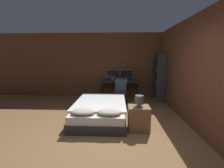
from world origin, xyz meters
TOP-DOWN VIEW (x-y plane):
  - ground_plane at (0.00, 0.00)m, footprint 20.00×20.00m
  - wall_back at (0.00, 3.86)m, footprint 12.00×0.06m
  - wall_side_right at (1.96, 1.50)m, footprint 0.06×12.00m
  - bed at (-0.36, 1.40)m, footprint 1.40×2.08m
  - nightstand at (0.63, 0.73)m, footprint 0.49×0.40m
  - bedside_lamp at (0.63, 0.73)m, footprint 0.20×0.20m
  - desk at (0.20, 3.51)m, footprint 1.60×0.56m
  - monitor_left at (-0.09, 3.69)m, footprint 0.55×0.16m
  - monitor_right at (0.50, 3.69)m, footprint 0.55×0.16m
  - keyboard at (0.20, 3.33)m, footprint 0.38×0.13m
  - computer_mouse at (0.48, 3.33)m, footprint 0.07×0.05m
  - office_chair at (0.24, 2.82)m, footprint 0.52×0.52m
  - bookshelf at (1.74, 3.22)m, footprint 0.34×0.78m

SIDE VIEW (x-z plane):
  - ground_plane at x=0.00m, z-range 0.00..0.00m
  - bed at x=-0.36m, z-range -0.04..0.50m
  - nightstand at x=0.63m, z-range 0.00..0.58m
  - office_chair at x=0.24m, z-range -0.10..0.84m
  - desk at x=0.20m, z-range 0.28..1.01m
  - bedside_lamp at x=0.63m, z-range 0.61..0.87m
  - keyboard at x=0.20m, z-range 0.74..0.75m
  - computer_mouse at x=0.48m, z-range 0.74..0.77m
  - bookshelf at x=1.74m, z-range 0.09..1.90m
  - monitor_left at x=-0.09m, z-range 0.77..1.22m
  - monitor_right at x=0.50m, z-range 0.77..1.22m
  - wall_back at x=0.00m, z-range 0.00..2.70m
  - wall_side_right at x=1.96m, z-range 0.00..2.70m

